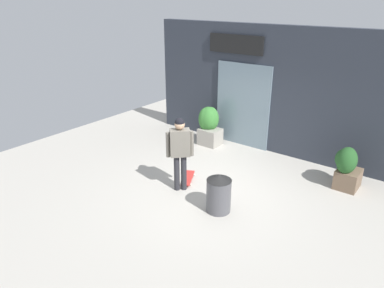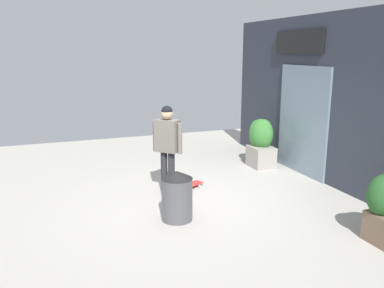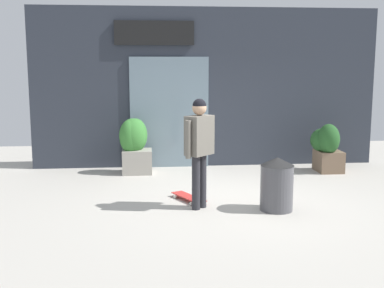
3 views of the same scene
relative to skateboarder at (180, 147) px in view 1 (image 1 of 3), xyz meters
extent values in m
plane|color=#B2ADA3|center=(0.52, 0.44, -1.07)|extent=(12.00, 12.00, 0.00)
cube|color=#2D333D|center=(0.52, 3.41, 0.67)|extent=(7.65, 0.25, 3.49)
cube|color=slate|center=(-0.30, 3.27, 0.14)|extent=(1.72, 0.06, 2.43)
cube|color=black|center=(-0.62, 3.25, 1.85)|extent=(1.71, 0.05, 0.51)
cylinder|color=#28282D|center=(-0.06, -0.06, -0.64)|extent=(0.13, 0.13, 0.87)
cylinder|color=#28282D|center=(0.06, 0.06, -0.64)|extent=(0.13, 0.13, 0.87)
cube|color=#6B665B|center=(0.00, 0.00, 0.10)|extent=(0.50, 0.49, 0.61)
cylinder|color=#6B665B|center=(-0.19, -0.19, 0.06)|extent=(0.09, 0.09, 0.58)
cylinder|color=#6B665B|center=(0.19, 0.19, 0.06)|extent=(0.09, 0.09, 0.58)
sphere|color=tan|center=(0.00, 0.00, 0.52)|extent=(0.22, 0.22, 0.22)
sphere|color=black|center=(0.00, 0.00, 0.56)|extent=(0.21, 0.21, 0.21)
cube|color=red|center=(-0.13, 0.45, -1.01)|extent=(0.55, 0.79, 0.02)
cylinder|color=silver|center=(-0.35, 0.62, -1.05)|extent=(0.05, 0.06, 0.05)
cylinder|color=silver|center=(-0.14, 0.72, -1.05)|extent=(0.05, 0.06, 0.05)
cylinder|color=silver|center=(-0.11, 0.17, -1.05)|extent=(0.05, 0.06, 0.05)
cylinder|color=silver|center=(0.09, 0.28, -1.05)|extent=(0.05, 0.06, 0.05)
cube|color=gray|center=(-1.02, 2.66, -0.83)|extent=(0.61, 0.52, 0.50)
ellipsoid|color=#387A33|center=(-1.10, 2.67, -0.27)|extent=(0.56, 0.48, 0.72)
ellipsoid|color=#387A33|center=(-1.17, 2.61, -0.29)|extent=(0.41, 0.37, 0.68)
ellipsoid|color=#387A33|center=(-1.05, 2.73, -0.28)|extent=(0.50, 0.43, 0.71)
cube|color=brown|center=(3.05, 2.45, -0.85)|extent=(0.51, 0.60, 0.45)
ellipsoid|color=#235123|center=(2.92, 2.53, -0.41)|extent=(0.49, 0.58, 0.50)
ellipsoid|color=#235123|center=(2.98, 2.33, -0.35)|extent=(0.45, 0.52, 0.63)
cylinder|color=#4C4C51|center=(1.19, -0.21, -0.72)|extent=(0.51, 0.51, 0.72)
cone|color=black|center=(1.19, -0.21, -0.29)|extent=(0.52, 0.52, 0.13)
camera|label=1|loc=(4.68, -5.67, 3.12)|focal=33.68mm
camera|label=2|loc=(7.00, -2.12, 1.66)|focal=36.89mm
camera|label=3|loc=(-0.82, -7.49, 1.18)|focal=45.90mm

